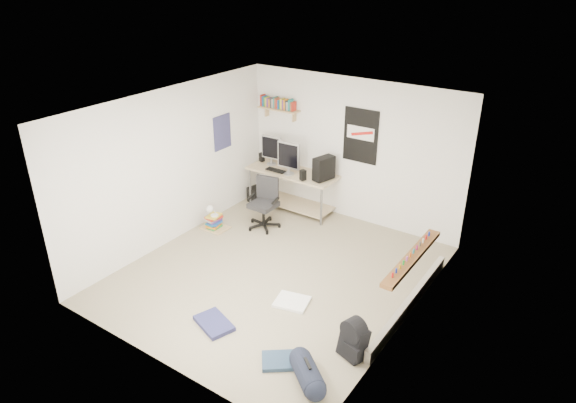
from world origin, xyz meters
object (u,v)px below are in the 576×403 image
Objects in this scene: duffel_bag at (307,372)px; book_stack at (215,220)px; office_chair at (263,201)px; backpack at (353,342)px; desk at (294,190)px.

duffel_bag is 3.85m from book_stack.
office_chair is 3.41m from backpack.
desk is 4.00m from backpack.
duffel_bag is (2.55, -3.55, -0.22)m from desk.
office_chair is at bearing 172.49° from duffel_bag.
duffel_bag is at bearing -58.24° from office_chair.
book_stack is at bearing -102.54° from desk.
backpack is at bearing 110.13° from duffel_bag.
book_stack is (-3.44, 1.46, -0.05)m from backpack.
backpack is at bearing -47.88° from office_chair.
duffel_bag is (2.56, -2.62, -0.35)m from office_chair.
book_stack is at bearing 174.51° from backpack.
backpack is 0.82× the size of duffel_bag.
office_chair is at bearing -77.72° from desk.
backpack is at bearing -22.98° from book_stack.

